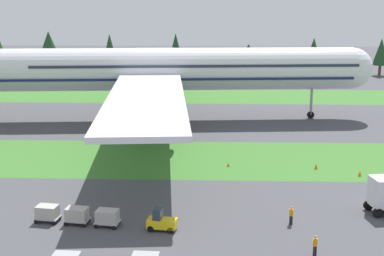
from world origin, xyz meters
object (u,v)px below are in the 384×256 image
Objects in this scene: ground_crew_loader at (291,215)px; taxiway_marker_3 at (360,173)px; airliner at (158,69)px; cargo_dolly_lead at (107,217)px; taxiway_marker_1 at (228,165)px; cargo_dolly_third at (47,212)px; taxiway_marker_2 at (316,166)px; ground_crew_marshaller at (315,245)px; cargo_dolly_second at (77,214)px; baggage_tug at (161,222)px.

ground_crew_loader reaches higher than taxiway_marker_3.
taxiway_marker_3 is at bearing 36.92° from airliner.
cargo_dolly_lead is 5.13× the size of taxiway_marker_1.
cargo_dolly_lead is at bearing -121.72° from taxiway_marker_1.
cargo_dolly_third is at bearing -155.86° from taxiway_marker_3.
cargo_dolly_lead is 28.46m from taxiway_marker_2.
ground_crew_marshaller is at bearing -113.29° from taxiway_marker_3.
cargo_dolly_second is 1.38× the size of ground_crew_loader.
cargo_dolly_third is at bearing -90.00° from baggage_tug.
airliner is at bearing -5.09° from ground_crew_loader.
cargo_dolly_second is (-2.87, 0.42, 0.00)m from cargo_dolly_lead.
airliner reaches higher than taxiway_marker_3.
ground_crew_marshaller is 23.58m from taxiway_marker_2.
cargo_dolly_lead is 21.85m from taxiway_marker_1.
ground_crew_marshaller is at bearing -100.45° from taxiway_marker_2.
airliner is 29.56m from taxiway_marker_1.
ground_crew_marshaller is 24.64m from taxiway_marker_1.
taxiway_marker_3 is (26.66, 15.37, -0.59)m from cargo_dolly_lead.
cargo_dolly_second is 23.15m from taxiway_marker_1.
taxiway_marker_2 reaches higher than taxiway_marker_3.
airliner reaches higher than cargo_dolly_second.
cargo_dolly_second is at bearing -128.33° from taxiway_marker_1.
taxiway_marker_3 is (4.59, -2.59, -0.00)m from taxiway_marker_2.
baggage_tug is at bearing -143.41° from taxiway_marker_3.
taxiway_marker_2 reaches higher than taxiway_marker_1.
baggage_tug is at bearing 0.81° from airliner.
taxiway_marker_2 is at bearing 133.51° from cargo_dolly_second.
taxiway_marker_2 is at bearing 130.00° from cargo_dolly_third.
baggage_tug is 20.39m from taxiway_marker_1.
cargo_dolly_lead is 18.55m from ground_crew_marshaller.
airliner reaches higher than cargo_dolly_lead.
airliner reaches higher than taxiway_marker_1.
cargo_dolly_second is at bearing 66.25° from ground_crew_loader.
cargo_dolly_lead is 16.77m from ground_crew_loader.
cargo_dolly_second is at bearing -144.90° from taxiway_marker_2.
cargo_dolly_second is (-3.32, -44.26, -7.71)m from airliner.
taxiway_marker_2 is 5.27m from taxiway_marker_3.
ground_crew_loader is at bearing 98.90° from cargo_dolly_third.
taxiway_marker_2 is 1.01× the size of taxiway_marker_3.
cargo_dolly_lead is 5.80m from cargo_dolly_third.
cargo_dolly_lead is 1.00× the size of cargo_dolly_second.
cargo_dolly_lead and cargo_dolly_second have the same top height.
ground_crew_marshaller is 3.72× the size of taxiway_marker_1.
cargo_dolly_second is 2.90m from cargo_dolly_third.
cargo_dolly_third is 1.38× the size of ground_crew_loader.
cargo_dolly_lead is at bearing -59.96° from ground_crew_marshaller.
taxiway_marker_3 is at bearing 134.99° from baggage_tug.
airliner is 40.19m from taxiway_marker_3.
cargo_dolly_second is 33.10m from taxiway_marker_3.
ground_crew_marshaller is (17.79, -5.23, 0.03)m from cargo_dolly_lead.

